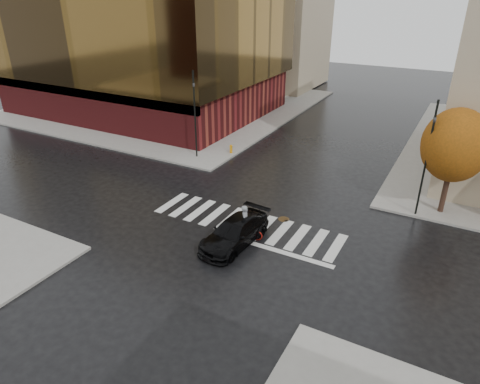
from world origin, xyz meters
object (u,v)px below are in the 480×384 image
(cyclist, at_px, (246,228))
(traffic_light_nw, at_px, (195,110))
(sedan, at_px, (235,233))
(fire_hydrant, at_px, (231,148))
(traffic_light_ne, at_px, (428,153))

(cyclist, distance_m, traffic_light_nw, 13.39)
(sedan, relative_size, traffic_light_nw, 0.71)
(cyclist, xyz_separation_m, traffic_light_nw, (-9.37, 8.96, 3.34))
(sedan, height_order, cyclist, cyclist)
(sedan, xyz_separation_m, fire_hydrant, (-7.00, 11.80, -0.17))
(sedan, distance_m, traffic_light_ne, 12.03)
(traffic_light_ne, relative_size, fire_hydrant, 9.85)
(sedan, distance_m, cyclist, 0.86)
(sedan, relative_size, traffic_light_ne, 0.69)
(traffic_light_ne, bearing_deg, traffic_light_nw, -29.18)
(traffic_light_nw, xyz_separation_m, fire_hydrant, (2.06, 2.04, -3.49))
(sedan, height_order, fire_hydrant, sedan)
(traffic_light_ne, distance_m, fire_hydrant, 16.05)
(traffic_light_nw, bearing_deg, cyclist, 24.55)
(fire_hydrant, bearing_deg, sedan, -59.32)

